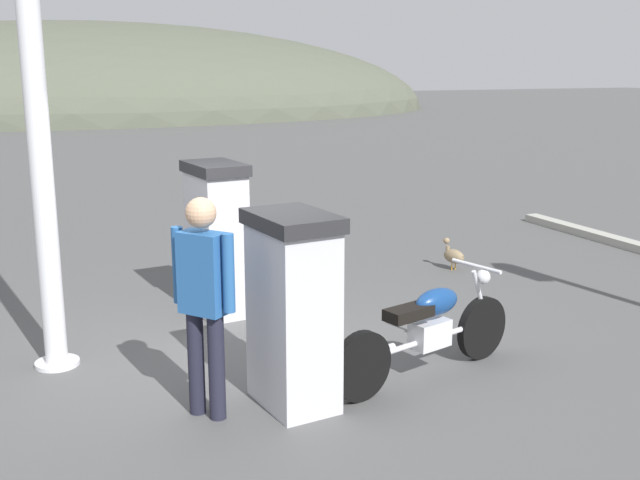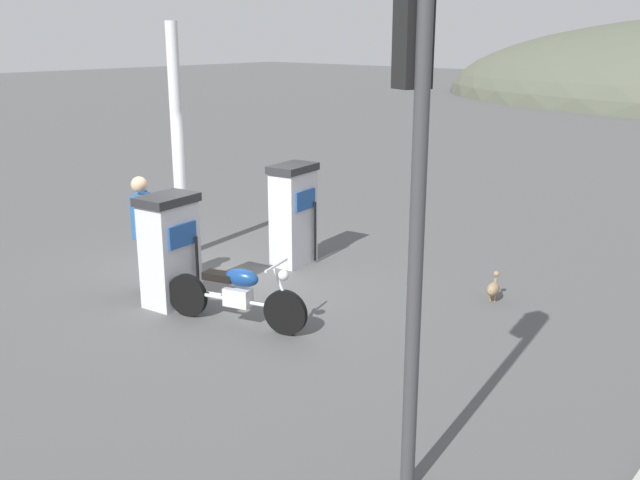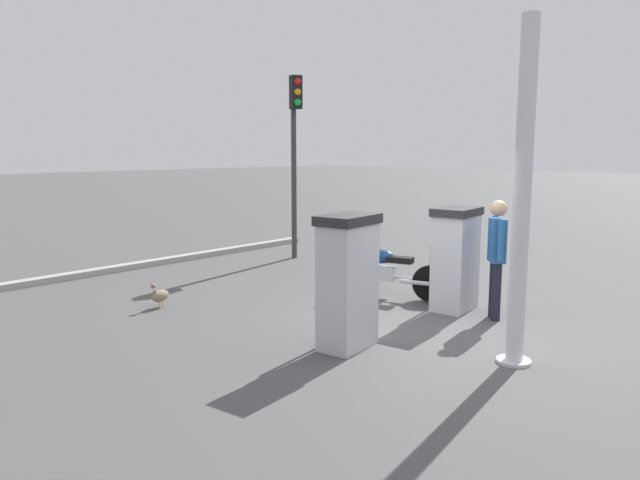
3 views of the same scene
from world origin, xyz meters
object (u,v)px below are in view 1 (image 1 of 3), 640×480
(motorcycle_near_pump, at_px, (428,330))
(canopy_support_pole, at_px, (41,162))
(fuel_pump_far, at_px, (217,238))
(wandering_duck, at_px, (454,255))
(fuel_pump_near, at_px, (293,309))
(attendant_person, at_px, (204,292))

(motorcycle_near_pump, distance_m, canopy_support_pole, 3.68)
(fuel_pump_far, distance_m, wandering_duck, 3.50)
(motorcycle_near_pump, height_order, canopy_support_pole, canopy_support_pole)
(fuel_pump_near, distance_m, fuel_pump_far, 2.51)
(fuel_pump_near, height_order, motorcycle_near_pump, fuel_pump_near)
(fuel_pump_near, distance_m, canopy_support_pole, 2.59)
(wandering_duck, relative_size, canopy_support_pole, 0.11)
(fuel_pump_near, height_order, fuel_pump_far, fuel_pump_far)
(fuel_pump_far, relative_size, canopy_support_pole, 0.43)
(fuel_pump_far, bearing_deg, wandering_duck, 10.58)
(motorcycle_near_pump, distance_m, attendant_person, 2.07)
(fuel_pump_near, bearing_deg, wandering_duck, 42.91)
(motorcycle_near_pump, bearing_deg, wandering_duck, 55.54)
(motorcycle_near_pump, distance_m, wandering_duck, 3.71)
(attendant_person, relative_size, wandering_duck, 4.20)
(fuel_pump_near, bearing_deg, canopy_support_pole, 138.49)
(motorcycle_near_pump, xyz_separation_m, canopy_support_pole, (-3.05, 1.48, 1.44))
(fuel_pump_far, height_order, canopy_support_pole, canopy_support_pole)
(fuel_pump_near, xyz_separation_m, motorcycle_near_pump, (1.28, 0.09, -0.37))
(fuel_pump_far, height_order, motorcycle_near_pump, fuel_pump_far)
(motorcycle_near_pump, xyz_separation_m, attendant_person, (-1.99, -0.04, 0.57))
(attendant_person, distance_m, canopy_support_pole, 2.05)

